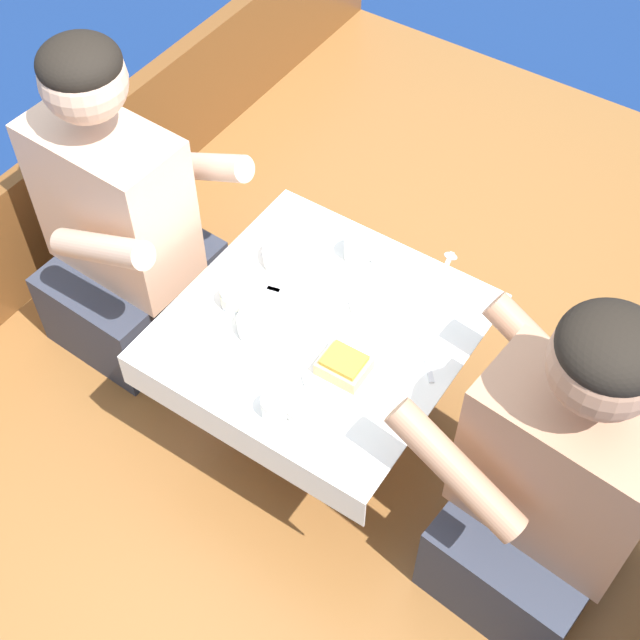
{
  "coord_description": "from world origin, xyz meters",
  "views": [
    {
      "loc": [
        0.74,
        -1.15,
        2.35
      ],
      "look_at": [
        0.0,
        -0.04,
        0.69
      ],
      "focal_mm": 50.0,
      "sensor_mm": 36.0,
      "label": 1
    }
  ],
  "objects_px": {
    "person_port": "(121,228)",
    "coffee_cup_starboard": "(358,248)",
    "person_starboard": "(551,485)",
    "sandwich": "(344,365)",
    "tin_can": "(234,297)",
    "coffee_cup_port": "(276,406)"
  },
  "relations": [
    {
      "from": "coffee_cup_starboard",
      "to": "person_port",
      "type": "bearing_deg",
      "value": -158.1
    },
    {
      "from": "person_port",
      "to": "coffee_cup_starboard",
      "type": "relative_size",
      "value": 9.92
    },
    {
      "from": "person_starboard",
      "to": "coffee_cup_starboard",
      "type": "relative_size",
      "value": 9.62
    },
    {
      "from": "sandwich",
      "to": "person_starboard",
      "type": "bearing_deg",
      "value": 2.77
    },
    {
      "from": "coffee_cup_port",
      "to": "coffee_cup_starboard",
      "type": "bearing_deg",
      "value": 101.42
    },
    {
      "from": "coffee_cup_starboard",
      "to": "person_starboard",
      "type": "bearing_deg",
      "value": -23.83
    },
    {
      "from": "person_starboard",
      "to": "coffee_cup_port",
      "type": "xyz_separation_m",
      "value": [
        -0.59,
        -0.2,
        0.07
      ]
    },
    {
      "from": "sandwich",
      "to": "tin_can",
      "type": "xyz_separation_m",
      "value": [
        -0.34,
        0.03,
        -0.0
      ]
    },
    {
      "from": "sandwich",
      "to": "coffee_cup_starboard",
      "type": "xyz_separation_m",
      "value": [
        -0.17,
        0.33,
        0.0
      ]
    },
    {
      "from": "coffee_cup_starboard",
      "to": "tin_can",
      "type": "height_order",
      "value": "coffee_cup_starboard"
    },
    {
      "from": "person_port",
      "to": "coffee_cup_starboard",
      "type": "height_order",
      "value": "person_port"
    },
    {
      "from": "person_starboard",
      "to": "sandwich",
      "type": "distance_m",
      "value": 0.52
    },
    {
      "from": "person_port",
      "to": "coffee_cup_port",
      "type": "height_order",
      "value": "person_port"
    },
    {
      "from": "tin_can",
      "to": "person_starboard",
      "type": "bearing_deg",
      "value": -0.04
    },
    {
      "from": "person_starboard",
      "to": "tin_can",
      "type": "bearing_deg",
      "value": 5.7
    },
    {
      "from": "person_starboard",
      "to": "tin_can",
      "type": "height_order",
      "value": "person_starboard"
    },
    {
      "from": "person_port",
      "to": "tin_can",
      "type": "xyz_separation_m",
      "value": [
        0.43,
        -0.06,
        0.06
      ]
    },
    {
      "from": "sandwich",
      "to": "person_port",
      "type": "bearing_deg",
      "value": 173.52
    },
    {
      "from": "coffee_cup_port",
      "to": "tin_can",
      "type": "bearing_deg",
      "value": 143.25
    },
    {
      "from": "person_starboard",
      "to": "coffee_cup_starboard",
      "type": "xyz_separation_m",
      "value": [
        -0.69,
        0.3,
        0.07
      ]
    },
    {
      "from": "coffee_cup_port",
      "to": "coffee_cup_starboard",
      "type": "distance_m",
      "value": 0.51
    },
    {
      "from": "person_starboard",
      "to": "sandwich",
      "type": "height_order",
      "value": "person_starboard"
    }
  ]
}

